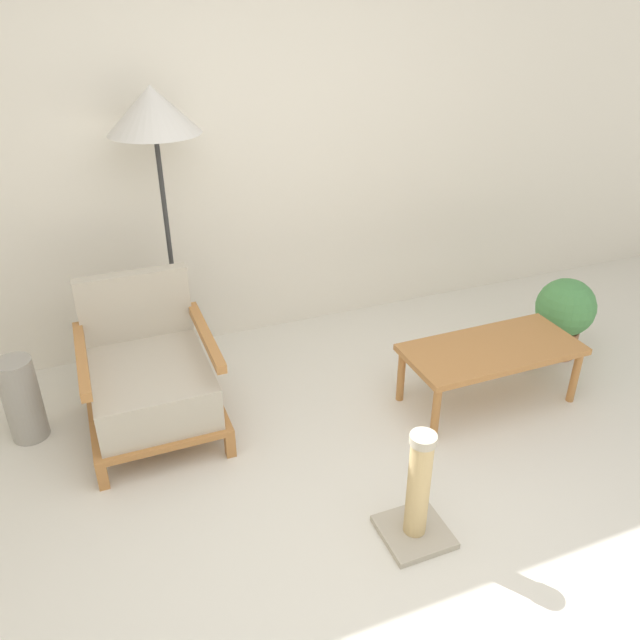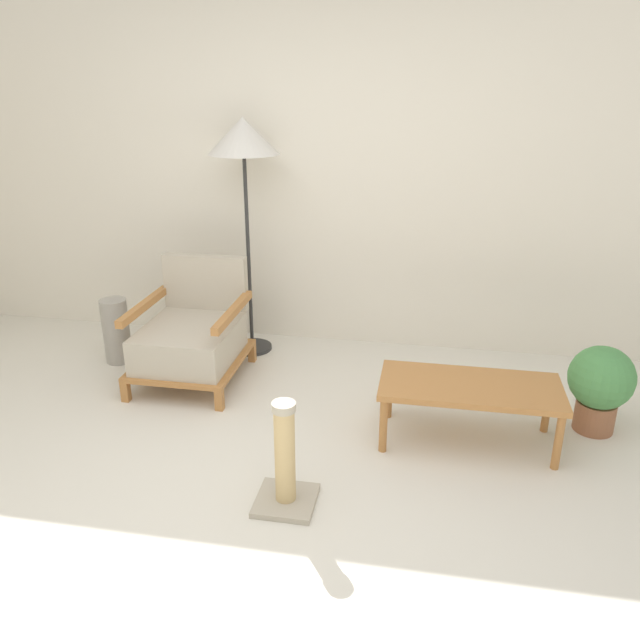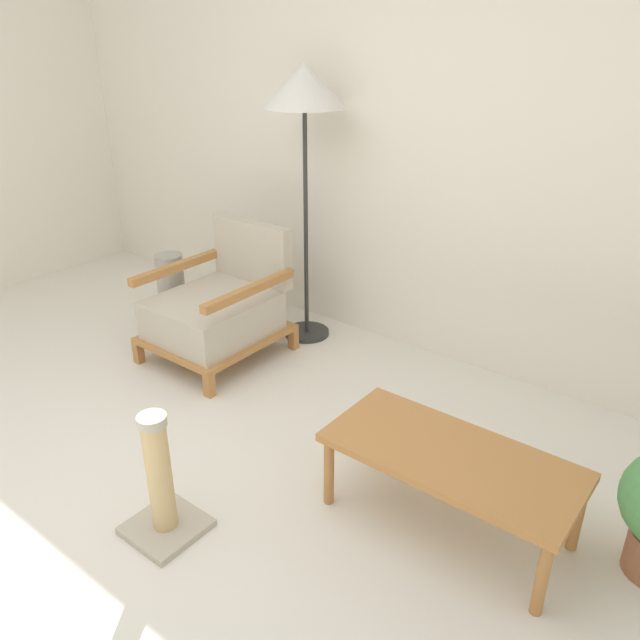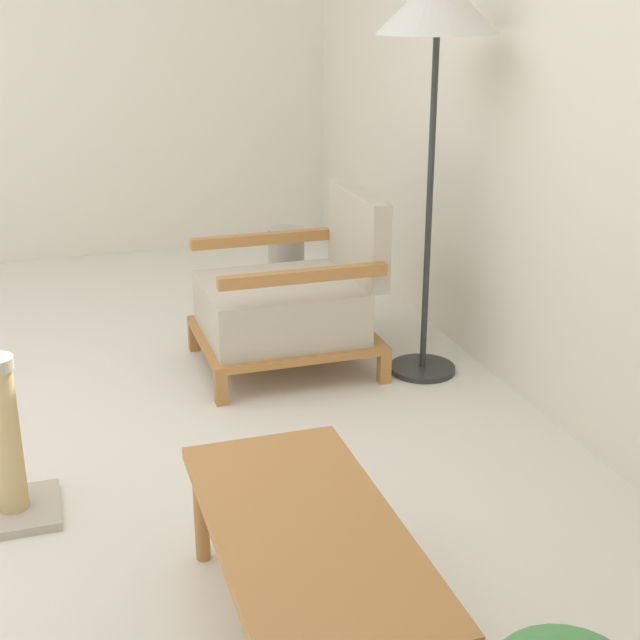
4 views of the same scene
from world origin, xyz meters
The scene contains 8 objects.
ground_plane centered at (0.00, 0.00, 0.00)m, with size 14.00×14.00×0.00m, color silver.
wall_back centered at (0.00, 2.34, 1.35)m, with size 8.00×0.06×2.70m.
armchair centered at (-0.72, 1.48, 0.31)m, with size 0.67×0.77×0.78m.
floor_lamp centered at (-0.47, 2.01, 1.50)m, with size 0.49×0.49×1.69m.
coffee_table centered at (1.09, 1.00, 0.32)m, with size 0.99×0.46×0.36m.
vase centered at (-1.36, 1.63, 0.24)m, with size 0.19×0.19×0.47m, color #9E998E.
potted_plant centered at (1.83, 1.26, 0.30)m, with size 0.37×0.37×0.52m.
scratching_post centered at (0.21, 0.27, 0.21)m, with size 0.29×0.29×0.55m.
Camera 1 is at (-0.90, -1.39, 2.15)m, focal length 35.00 mm.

